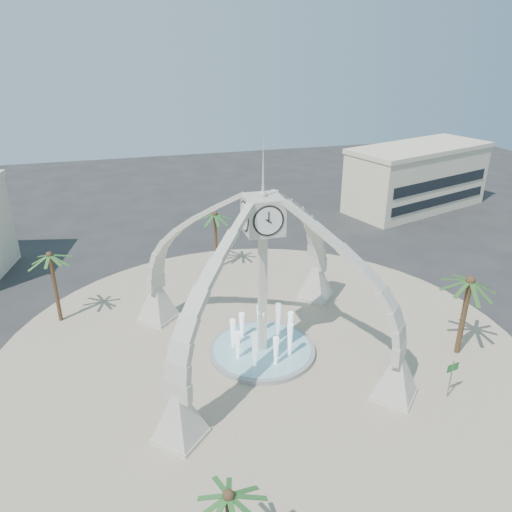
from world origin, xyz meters
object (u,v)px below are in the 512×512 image
object	(u,v)px
palm_east	(470,281)
palm_south	(229,497)
street_sign	(452,372)
palm_west	(49,256)
fountain	(262,349)
palm_north	(215,215)
clock_tower	(263,276)

from	to	relation	value
palm_east	palm_south	world-z (taller)	palm_east
street_sign	palm_west	bearing A→B (deg)	136.03
fountain	palm_west	world-z (taller)	palm_west
palm_north	palm_south	distance (m)	32.08
fountain	palm_north	bearing A→B (deg)	91.48
palm_north	street_sign	distance (m)	26.41
palm_east	palm_north	bearing A→B (deg)	126.84
palm_east	palm_south	bearing A→B (deg)	-149.27
palm_east	palm_south	size ratio (longest dim) A/B	1.27
palm_west	palm_south	size ratio (longest dim) A/B	1.22
palm_north	clock_tower	bearing A→B (deg)	-88.52
clock_tower	palm_north	distance (m)	15.66
palm_south	street_sign	size ratio (longest dim) A/B	1.91
clock_tower	palm_west	bearing A→B (deg)	149.19
palm_east	palm_north	size ratio (longest dim) A/B	1.05
clock_tower	palm_east	distance (m)	14.75
fountain	street_sign	world-z (taller)	fountain
palm_north	street_sign	xyz separation A→B (m)	(10.85, -23.78, -3.76)
palm_east	fountain	bearing A→B (deg)	164.72
palm_south	palm_east	bearing A→B (deg)	30.73
palm_east	palm_south	distance (m)	23.59
palm_north	palm_south	xyz separation A→B (m)	(-5.62, -31.56, -1.02)
palm_east	street_sign	size ratio (longest dim) A/B	2.41
palm_south	street_sign	xyz separation A→B (m)	(16.47, 7.78, -2.73)
fountain	street_sign	size ratio (longest dim) A/B	2.79
clock_tower	street_sign	distance (m)	13.97
fountain	palm_north	world-z (taller)	palm_north
clock_tower	palm_east	world-z (taller)	clock_tower
fountain	palm_east	bearing A→B (deg)	-15.28
street_sign	fountain	bearing A→B (deg)	131.98
fountain	palm_west	bearing A→B (deg)	149.19
clock_tower	fountain	bearing A→B (deg)	90.00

